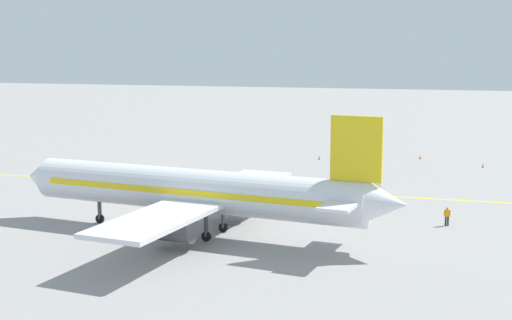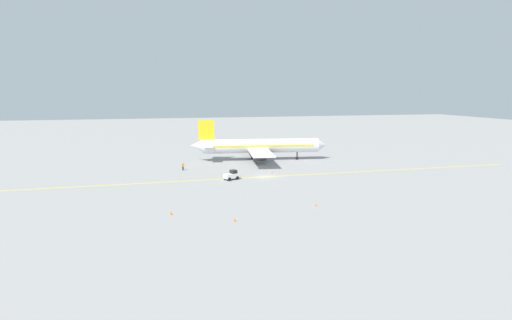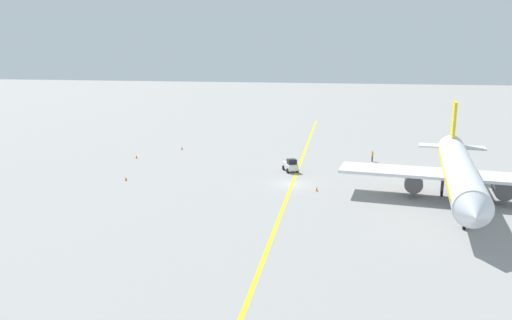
% 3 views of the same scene
% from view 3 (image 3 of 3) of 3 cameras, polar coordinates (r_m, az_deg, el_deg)
% --- Properties ---
extents(ground_plane, '(400.00, 400.00, 0.00)m').
position_cam_3_polar(ground_plane, '(67.40, 4.14, -2.80)').
color(ground_plane, gray).
extents(apron_yellow_centreline, '(1.41, 120.00, 0.01)m').
position_cam_3_polar(apron_yellow_centreline, '(67.40, 4.14, -2.80)').
color(apron_yellow_centreline, yellow).
rests_on(apron_yellow_centreline, ground).
extents(airplane_at_gate, '(28.43, 35.53, 10.60)m').
position_cam_3_polar(airplane_at_gate, '(63.82, 22.18, -1.18)').
color(airplane_at_gate, silver).
rests_on(airplane_at_gate, ground).
extents(baggage_tug_white, '(2.72, 3.35, 2.11)m').
position_cam_3_polar(baggage_tug_white, '(74.27, 3.98, -0.63)').
color(baggage_tug_white, white).
rests_on(baggage_tug_white, ground).
extents(ground_crew_worker, '(0.29, 0.57, 1.68)m').
position_cam_3_polar(ground_crew_worker, '(82.74, 13.15, 0.45)').
color(ground_crew_worker, '#23232D').
rests_on(ground_crew_worker, ground).
extents(traffic_cone_near_nose, '(0.32, 0.32, 0.55)m').
position_cam_3_polar(traffic_cone_near_nose, '(64.62, 6.97, -3.30)').
color(traffic_cone_near_nose, orange).
rests_on(traffic_cone_near_nose, ground).
extents(traffic_cone_mid_apron, '(0.32, 0.32, 0.55)m').
position_cam_3_polar(traffic_cone_mid_apron, '(71.44, -14.64, -2.07)').
color(traffic_cone_mid_apron, orange).
rests_on(traffic_cone_mid_apron, ground).
extents(traffic_cone_by_wingtip, '(0.32, 0.32, 0.55)m').
position_cam_3_polar(traffic_cone_by_wingtip, '(91.17, -8.46, 1.36)').
color(traffic_cone_by_wingtip, orange).
rests_on(traffic_cone_by_wingtip, ground).
extents(traffic_cone_far_edge, '(0.32, 0.32, 0.55)m').
position_cam_3_polar(traffic_cone_far_edge, '(85.35, -13.50, 0.37)').
color(traffic_cone_far_edge, orange).
rests_on(traffic_cone_far_edge, ground).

